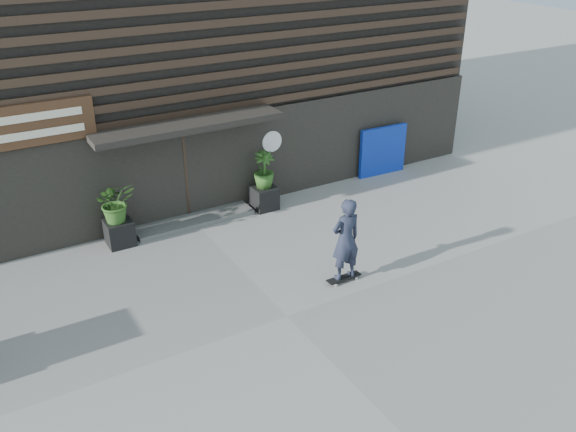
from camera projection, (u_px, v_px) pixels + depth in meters
ground at (287, 316)px, 11.63m from camera, size 80.00×80.00×0.00m
entrance_step at (194, 220)px, 15.14m from camera, size 3.00×0.80×0.12m
planter_pot_left at (120, 233)px, 14.02m from camera, size 0.60×0.60×0.60m
bamboo_left at (115, 202)px, 13.67m from camera, size 0.86×0.75×0.96m
planter_pot_right at (264, 198)px, 15.74m from camera, size 0.60×0.60×0.60m
bamboo_right at (264, 170)px, 15.39m from camera, size 0.54×0.54×0.96m
blue_tarp at (383, 151)px, 17.63m from camera, size 1.54×0.18×1.44m
building at (112, 26)px, 17.52m from camera, size 18.00×11.00×8.00m
skateboarder at (346, 240)px, 12.30m from camera, size 0.78×0.43×1.89m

